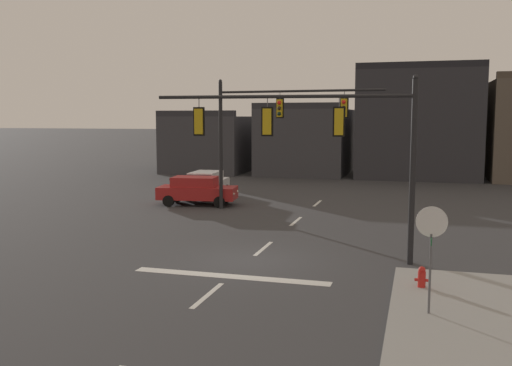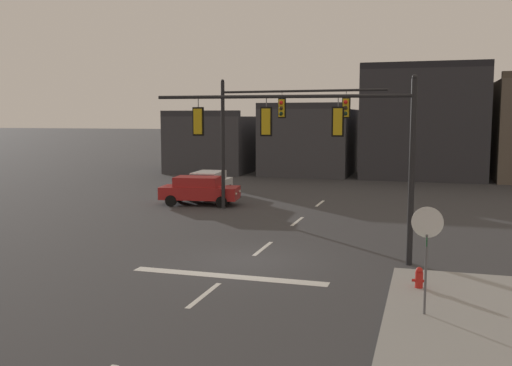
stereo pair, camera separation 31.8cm
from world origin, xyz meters
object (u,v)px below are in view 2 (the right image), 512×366
(signal_mast_near_side, at_px, (322,135))
(car_lot_nearside, at_px, (209,183))
(car_lot_middle, at_px, (199,190))
(stop_sign, at_px, (427,235))
(signal_mast_far_side, at_px, (268,122))
(fire_hydrant, at_px, (419,282))

(signal_mast_near_side, bearing_deg, car_lot_nearside, 124.73)
(car_lot_middle, bearing_deg, stop_sign, -51.71)
(signal_mast_far_side, bearing_deg, stop_sign, -61.11)
(stop_sign, xyz_separation_m, car_lot_nearside, (-13.08, 18.91, -1.29))
(stop_sign, distance_m, fire_hydrant, 2.89)
(stop_sign, bearing_deg, signal_mast_near_side, 124.52)
(car_lot_nearside, height_order, car_lot_middle, same)
(stop_sign, bearing_deg, signal_mast_far_side, 118.89)
(signal_mast_near_side, height_order, signal_mast_far_side, signal_mast_far_side)
(signal_mast_near_side, bearing_deg, car_lot_middle, 129.99)
(signal_mast_near_side, distance_m, car_lot_middle, 14.32)
(stop_sign, relative_size, car_lot_middle, 0.61)
(signal_mast_near_side, height_order, car_lot_middle, signal_mast_near_side)
(car_lot_nearside, relative_size, car_lot_middle, 0.98)
(signal_mast_near_side, height_order, fire_hydrant, signal_mast_near_side)
(car_lot_nearside, bearing_deg, car_lot_middle, -79.03)
(stop_sign, distance_m, car_lot_nearside, 23.03)
(signal_mast_far_side, relative_size, car_lot_nearside, 1.94)
(signal_mast_near_side, xyz_separation_m, fire_hydrant, (3.39, -2.93, -4.05))
(signal_mast_far_side, bearing_deg, car_lot_middle, 166.06)
(signal_mast_near_side, relative_size, fire_hydrant, 11.99)
(stop_sign, distance_m, car_lot_middle, 20.18)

